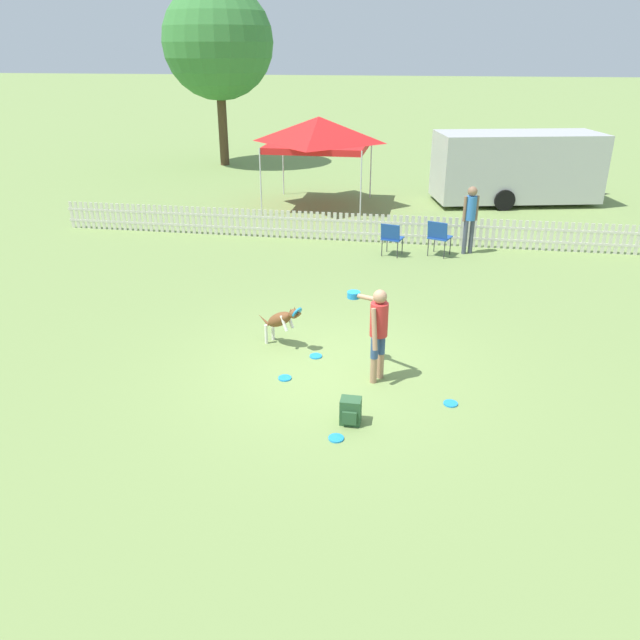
{
  "coord_description": "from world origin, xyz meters",
  "views": [
    {
      "loc": [
        1.3,
        -9.04,
        4.9
      ],
      "look_at": [
        -0.32,
        0.34,
        0.74
      ],
      "focal_mm": 35.0,
      "sensor_mm": 36.0,
      "label": 1
    }
  ],
  "objects": [
    {
      "name": "frisbee_far_scatter",
      "position": [
        0.3,
        -1.96,
        0.01
      ],
      "size": [
        0.21,
        0.21,
        0.02
      ],
      "color": "#1E8CD8",
      "rests_on": "ground_plane"
    },
    {
      "name": "frisbee_near_handler",
      "position": [
        1.86,
        -0.78,
        0.01
      ],
      "size": [
        0.21,
        0.21,
        0.02
      ],
      "color": "#1E8CD8",
      "rests_on": "ground_plane"
    },
    {
      "name": "tree_left_grove",
      "position": [
        -7.89,
        18.72,
        5.11
      ],
      "size": [
        4.71,
        4.71,
        7.48
      ],
      "color": "#4C3823",
      "rests_on": "ground_plane"
    },
    {
      "name": "spectator_standing",
      "position": [
        2.42,
        6.92,
        1.06
      ],
      "size": [
        0.38,
        0.27,
        1.74
      ],
      "rotation": [
        0.0,
        0.0,
        3.58
      ],
      "color": "#474C5B",
      "rests_on": "ground_plane"
    },
    {
      "name": "backpack_on_grass",
      "position": [
        0.44,
        -1.53,
        0.19
      ],
      "size": [
        0.29,
        0.27,
        0.39
      ],
      "color": "#2D5633",
      "rests_on": "ground_plane"
    },
    {
      "name": "folding_chair_blue_left",
      "position": [
        1.66,
        6.54,
        0.56
      ],
      "size": [
        0.67,
        0.68,
        0.93
      ],
      "rotation": [
        0.0,
        0.0,
        2.78
      ],
      "color": "#333338",
      "rests_on": "ground_plane"
    },
    {
      "name": "frisbee_midfield",
      "position": [
        -0.76,
        -0.43,
        0.01
      ],
      "size": [
        0.21,
        0.21,
        0.02
      ],
      "color": "#1E8CD8",
      "rests_on": "ground_plane"
    },
    {
      "name": "handler_person",
      "position": [
        0.66,
        -0.17,
        0.96
      ],
      "size": [
        0.76,
        0.93,
        1.54
      ],
      "rotation": [
        0.0,
        0.0,
        1.08
      ],
      "color": "tan",
      "rests_on": "ground_plane"
    },
    {
      "name": "ground_plane",
      "position": [
        0.0,
        0.0,
        0.0
      ],
      "size": [
        240.0,
        240.0,
        0.0
      ],
      "primitive_type": "plane",
      "color": "olive"
    },
    {
      "name": "canopy_tent_main",
      "position": [
        -2.28,
        11.51,
        2.39
      ],
      "size": [
        3.19,
        3.19,
        2.89
      ],
      "color": "silver",
      "rests_on": "ground_plane"
    },
    {
      "name": "frisbee_near_dog",
      "position": [
        -0.41,
        0.42,
        0.01
      ],
      "size": [
        0.21,
        0.21,
        0.02
      ],
      "color": "#1E8CD8",
      "rests_on": "ground_plane"
    },
    {
      "name": "folding_chair_center",
      "position": [
        0.49,
        6.37,
        0.52
      ],
      "size": [
        0.6,
        0.61,
        0.86
      ],
      "rotation": [
        0.0,
        0.0,
        2.89
      ],
      "color": "#333338",
      "rests_on": "ground_plane"
    },
    {
      "name": "picket_fence",
      "position": [
        -0.0,
        7.52,
        0.39
      ],
      "size": [
        18.13,
        0.04,
        0.78
      ],
      "color": "beige",
      "rests_on": "ground_plane"
    },
    {
      "name": "equipment_trailer",
      "position": [
        4.2,
        13.1,
        1.24
      ],
      "size": [
        6.27,
        3.35,
        2.34
      ],
      "rotation": [
        0.0,
        0.0,
        0.24
      ],
      "color": "#B7B7B7",
      "rests_on": "ground_plane"
    },
    {
      "name": "leaping_dog",
      "position": [
        -1.09,
        0.75,
        0.52
      ],
      "size": [
        0.94,
        0.59,
        0.84
      ],
      "rotation": [
        0.0,
        0.0,
        -2.06
      ],
      "color": "brown",
      "rests_on": "ground_plane"
    }
  ]
}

